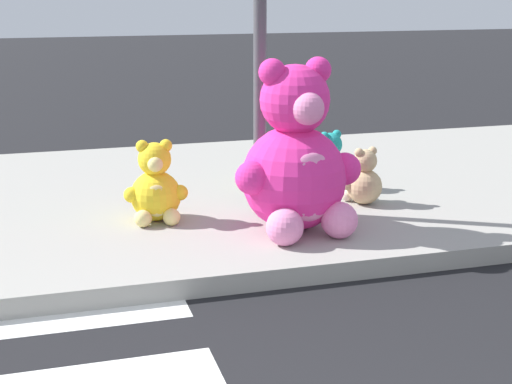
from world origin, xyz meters
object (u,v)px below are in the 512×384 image
(sign_pole, at_px, (260,12))
(plush_pink_large, at_px, (296,163))
(plush_lime, at_px, (278,164))
(plush_tan, at_px, (364,181))
(plush_yellow, at_px, (156,189))
(plush_teal, at_px, (329,165))

(sign_pole, bearing_deg, plush_pink_large, -77.94)
(plush_pink_large, bearing_deg, plush_lime, 78.14)
(plush_lime, height_order, plush_tan, plush_lime)
(plush_tan, bearing_deg, plush_pink_large, -146.60)
(plush_pink_large, bearing_deg, plush_yellow, 152.06)
(sign_pole, relative_size, plush_lime, 6.02)
(sign_pole, relative_size, plush_pink_large, 2.33)
(sign_pole, bearing_deg, plush_teal, 32.74)
(plush_pink_large, relative_size, plush_teal, 2.43)
(plush_yellow, distance_m, plush_teal, 1.87)
(sign_pole, distance_m, plush_tan, 1.77)
(sign_pole, distance_m, plush_yellow, 1.69)
(plush_teal, bearing_deg, plush_tan, -79.97)
(sign_pole, relative_size, plush_teal, 5.66)
(sign_pole, distance_m, plush_lime, 1.73)
(plush_teal, relative_size, plush_tan, 1.09)
(sign_pole, xyz_separation_m, plush_teal, (0.86, 0.55, -1.47))
(plush_pink_large, bearing_deg, sign_pole, 102.06)
(plush_lime, bearing_deg, plush_yellow, -148.34)
(plush_yellow, relative_size, plush_teal, 1.22)
(plush_pink_large, height_order, plush_yellow, plush_pink_large)
(plush_tan, bearing_deg, plush_yellow, -179.99)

